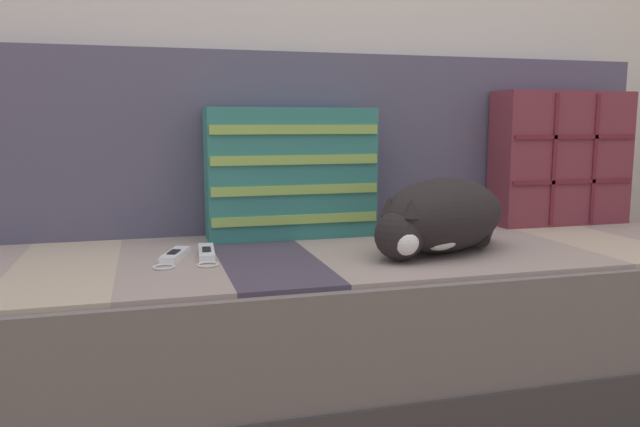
% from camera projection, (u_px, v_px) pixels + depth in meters
% --- Properties ---
extents(couch, '(2.14, 0.79, 0.42)m').
position_uv_depth(couch, '(347.00, 326.00, 1.62)').
color(couch, '#3D3838').
rests_on(couch, ground_plane).
extents(sofa_backrest, '(2.10, 0.14, 0.51)m').
position_uv_depth(sofa_backrest, '(314.00, 142.00, 1.87)').
color(sofa_backrest, '#514C60').
rests_on(sofa_backrest, couch).
extents(throw_pillow_quilted, '(0.43, 0.14, 0.41)m').
position_uv_depth(throw_pillow_quilted, '(560.00, 158.00, 1.94)').
color(throw_pillow_quilted, brown).
rests_on(throw_pillow_quilted, couch).
extents(throw_pillow_striped, '(0.46, 0.14, 0.35)m').
position_uv_depth(throw_pillow_striped, '(291.00, 173.00, 1.71)').
color(throw_pillow_striped, '#337A70').
rests_on(throw_pillow_striped, couch).
extents(sleeping_cat, '(0.44, 0.37, 0.18)m').
position_uv_depth(sleeping_cat, '(439.00, 218.00, 1.51)').
color(sleeping_cat, black).
rests_on(sleeping_cat, couch).
extents(game_remote_near, '(0.10, 0.19, 0.02)m').
position_uv_depth(game_remote_near, '(174.00, 256.00, 1.44)').
color(game_remote_near, white).
rests_on(game_remote_near, couch).
extents(game_remote_far, '(0.06, 0.20, 0.02)m').
position_uv_depth(game_remote_far, '(207.00, 253.00, 1.47)').
color(game_remote_far, white).
rests_on(game_remote_far, couch).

